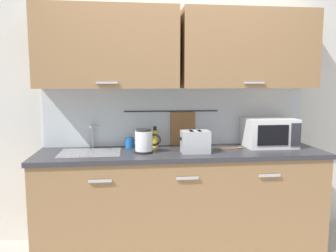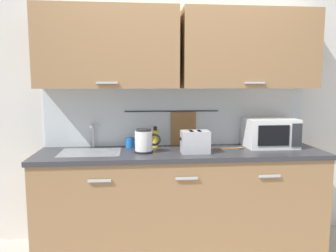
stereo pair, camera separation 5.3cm
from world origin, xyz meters
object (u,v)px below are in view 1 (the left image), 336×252
object	(u,v)px
electric_kettle	(144,141)
dish_soap_bottle	(155,138)
mug_near_sink	(130,143)
wooden_spoon	(232,148)
microwave	(269,132)
toaster	(195,142)

from	to	relation	value
electric_kettle	dish_soap_bottle	world-z (taller)	electric_kettle
dish_soap_bottle	mug_near_sink	xyz separation A→B (m)	(-0.23, -0.00, -0.04)
electric_kettle	wooden_spoon	size ratio (longest dim) A/B	0.82
microwave	wooden_spoon	bearing A→B (deg)	-170.99
microwave	toaster	distance (m)	0.77
electric_kettle	mug_near_sink	world-z (taller)	electric_kettle
microwave	toaster	world-z (taller)	microwave
electric_kettle	mug_near_sink	bearing A→B (deg)	117.76
electric_kettle	wooden_spoon	xyz separation A→B (m)	(0.81, 0.09, -0.10)
toaster	wooden_spoon	distance (m)	0.41
microwave	mug_near_sink	bearing A→B (deg)	176.24
dish_soap_bottle	wooden_spoon	distance (m)	0.72
electric_kettle	wooden_spoon	distance (m)	0.82
electric_kettle	dish_soap_bottle	size ratio (longest dim) A/B	1.16
mug_near_sink	wooden_spoon	size ratio (longest dim) A/B	0.43
microwave	electric_kettle	world-z (taller)	microwave
toaster	wooden_spoon	bearing A→B (deg)	19.41
dish_soap_bottle	wooden_spoon	size ratio (longest dim) A/B	0.71
mug_near_sink	wooden_spoon	world-z (taller)	mug_near_sink
microwave	mug_near_sink	distance (m)	1.31
mug_near_sink	microwave	bearing A→B (deg)	-3.76
toaster	dish_soap_bottle	bearing A→B (deg)	139.59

